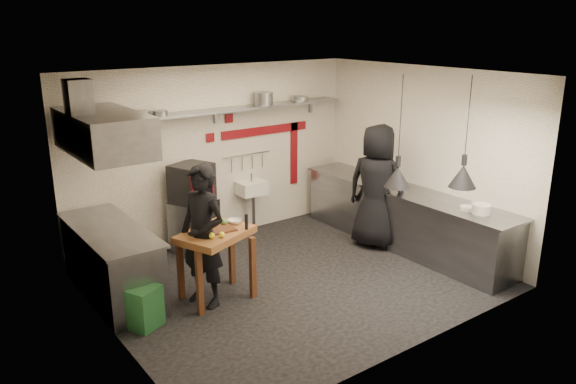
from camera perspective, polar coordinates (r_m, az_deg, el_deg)
floor at (r=7.86m, az=0.66°, el=-8.96°), size 5.00×5.00×0.00m
ceiling at (r=7.10m, az=0.73°, el=11.83°), size 5.00×5.00×0.00m
wall_back at (r=9.07m, az=-7.34°, el=3.85°), size 5.00×0.04×2.80m
wall_front at (r=5.90m, az=13.08°, el=-3.67°), size 5.00×0.04×2.80m
wall_left at (r=6.25m, az=-17.97°, el=-2.90°), size 0.04×4.20×2.80m
wall_right at (r=9.03m, az=13.49°, el=3.48°), size 0.04×4.20×2.80m
red_band_horiz at (r=9.48m, az=-2.30°, el=6.28°), size 1.70×0.02×0.14m
red_band_vert at (r=9.92m, az=0.61°, el=3.94°), size 0.14×0.02×1.10m
red_tile_a at (r=9.06m, az=-6.01°, el=7.44°), size 0.14×0.02×0.14m
red_tile_b at (r=8.94m, az=-7.90°, el=5.49°), size 0.14×0.02×0.14m
back_shelf at (r=8.78m, az=-6.93°, el=8.23°), size 4.60×0.34×0.04m
shelf_bracket_left at (r=8.19m, az=-19.13°, el=6.08°), size 0.04×0.06×0.24m
shelf_bracket_mid at (r=8.92m, az=-7.39°, el=7.70°), size 0.04×0.06×0.24m
shelf_bracket_right at (r=9.97m, az=2.29°, el=8.79°), size 0.04×0.06×0.24m
pan_far_left at (r=8.23m, az=-14.69°, el=7.68°), size 0.28×0.28×0.09m
pan_mid_left at (r=8.34m, az=-12.86°, el=7.85°), size 0.22×0.22×0.07m
stock_pot at (r=9.18m, az=-2.49°, el=9.47°), size 0.32×0.32×0.20m
pan_right at (r=9.62m, az=1.21°, el=9.46°), size 0.37×0.37×0.08m
oven_stand at (r=8.82m, az=-9.48°, el=-3.39°), size 0.77×0.74×0.80m
combi_oven at (r=8.62m, az=-9.76°, el=0.92°), size 0.71×0.69×0.58m
oven_door at (r=8.36m, az=-8.68°, el=0.48°), size 0.46×0.21×0.46m
oven_glass at (r=8.33m, az=-8.57°, el=0.42°), size 0.37×0.17×0.34m
hand_sink at (r=9.35m, az=-3.71°, el=0.42°), size 0.46×0.34×0.22m
sink_tap at (r=9.30m, az=-3.73°, el=1.49°), size 0.03×0.03×0.14m
sink_drain at (r=9.45m, az=-3.53°, el=-2.19°), size 0.06×0.06×0.66m
utensil_rail at (r=9.32m, az=-4.24°, el=3.81°), size 0.90×0.02×0.02m
counter_right at (r=9.04m, az=11.63°, el=-2.67°), size 0.70×3.80×0.90m
counter_right_top at (r=8.90m, az=11.81°, el=0.15°), size 0.76×3.90×0.03m
plate_stack at (r=8.04m, az=19.02°, el=-1.65°), size 0.28×0.28×0.13m
small_bowl_right at (r=8.15m, az=17.72°, el=-1.58°), size 0.22×0.22×0.05m
counter_left at (r=7.62m, az=-17.42°, el=-6.91°), size 0.70×1.90×0.90m
counter_left_top at (r=7.45m, az=-17.73°, el=-3.64°), size 0.76×2.00×0.03m
extractor_hood at (r=7.15m, az=-18.23°, el=5.76°), size 0.78×1.60×0.50m
hood_duct at (r=7.01m, az=-20.48°, el=8.66°), size 0.28×0.28×0.50m
green_bin at (r=6.88m, az=-14.53°, el=-11.22°), size 0.47×0.47×0.50m
prep_table at (r=7.26m, az=-7.27°, el=-7.36°), size 1.09×0.93×0.92m
cutting_board at (r=7.09m, az=-6.78°, el=-3.83°), size 0.35×0.26×0.02m
pepper_mill at (r=7.08m, az=-4.25°, el=-3.03°), size 0.05×0.05×0.20m
lemon_a at (r=6.84m, az=-7.75°, el=-4.42°), size 0.08×0.08×0.07m
lemon_b at (r=6.86m, az=-6.73°, el=-4.32°), size 0.09×0.09×0.07m
veg_ball at (r=7.25m, az=-6.56°, el=-3.03°), size 0.10×0.10×0.10m
steel_tray at (r=7.06m, az=-8.98°, el=-3.98°), size 0.20×0.15×0.03m
bowl at (r=7.31m, az=-5.45°, el=-3.00°), size 0.20×0.20×0.06m
heat_lamp_near at (r=7.43m, az=11.30°, el=5.98°), size 0.34×0.34×1.48m
heat_lamp_far at (r=7.52m, az=17.72°, el=5.75°), size 0.44×0.44×1.45m
chef_left at (r=6.98m, az=-8.65°, el=-4.47°), size 0.63×0.77×1.81m
chef_right at (r=8.82m, az=9.00°, el=0.57°), size 0.93×1.12×1.95m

